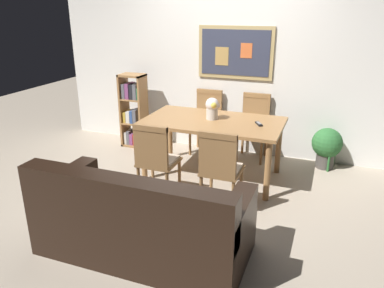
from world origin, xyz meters
The scene contains 12 objects.
ground_plane centered at (0.00, 0.00, 0.00)m, with size 12.00×12.00×0.00m, color tan.
wall_back_with_painting centered at (0.00, 1.48, 1.30)m, with size 5.20×0.14×2.60m.
dining_table centered at (0.12, 0.45, 0.65)m, with size 1.68×0.95×0.74m.
dining_chair_far_left centered at (-0.23, 1.27, 0.54)m, with size 0.40×0.41×0.91m.
dining_chair_near_right centered at (0.46, -0.37, 0.54)m, with size 0.40×0.41×0.91m.
dining_chair_near_left centered at (-0.25, -0.40, 0.54)m, with size 0.40×0.41×0.91m.
dining_chair_far_right centered at (0.46, 1.27, 0.54)m, with size 0.40×0.41×0.91m.
leather_couch centered at (0.04, -1.30, 0.31)m, with size 1.80×0.84×0.84m.
bookshelf centered at (-1.35, 1.10, 0.54)m, with size 0.36×0.28×1.11m.
potted_ivy centered at (1.45, 1.24, 0.31)m, with size 0.40×0.40×0.57m.
flower_vase centered at (0.09, 0.50, 0.88)m, with size 0.18×0.17×0.27m.
tv_remote centered at (0.67, 0.47, 0.75)m, with size 0.12×0.16×0.02m.
Camera 1 is at (1.43, -3.74, 2.05)m, focal length 35.15 mm.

